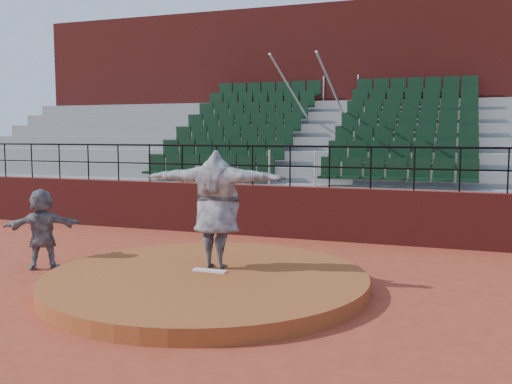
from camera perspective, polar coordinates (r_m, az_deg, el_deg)
ground at (r=9.90m, az=-5.00°, el=-9.52°), size 90.00×90.00×0.00m
pitchers_mound at (r=9.87m, az=-5.01°, el=-8.82°), size 5.50×5.50×0.25m
pitching_rubber at (r=9.96m, az=-4.65°, el=-7.84°), size 0.60×0.15×0.03m
boundary_wall at (r=14.37m, az=3.40°, el=-2.00°), size 24.00×0.30×1.30m
wall_railing at (r=14.24m, az=3.43°, el=3.50°), size 24.04×0.05×1.03m
seating_deck at (r=17.79m, az=6.76°, el=2.10°), size 24.00×5.97×4.63m
press_box_facade at (r=21.64m, az=9.24°, el=8.31°), size 24.00×3.00×7.10m
pitcher at (r=10.07m, az=-3.97°, el=-1.73°), size 2.60×0.87×2.08m
fielder at (r=11.81m, az=-20.59°, el=-3.45°), size 1.46×1.21×1.57m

